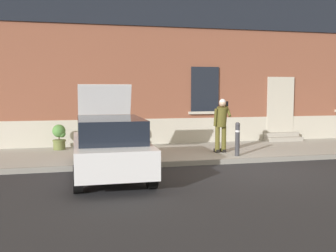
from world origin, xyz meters
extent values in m
plane|color=#232326|center=(0.00, 0.00, 0.00)|extent=(80.00, 80.00, 0.00)
cube|color=#99968E|center=(0.00, 2.80, 0.07)|extent=(24.00, 3.60, 0.15)
cube|color=gray|center=(0.00, 0.94, 0.07)|extent=(24.00, 0.12, 0.15)
cube|color=brown|center=(0.00, 5.30, 3.75)|extent=(24.00, 1.40, 7.50)
cube|color=#BCB7A8|center=(0.00, 4.58, 0.55)|extent=(24.00, 0.08, 1.10)
cube|color=black|center=(3.41, 4.57, 1.52)|extent=(1.00, 0.08, 2.10)
cube|color=#BCB7A8|center=(3.41, 4.55, 1.57)|extent=(1.16, 0.06, 2.24)
cube|color=black|center=(0.21, 4.57, 2.20)|extent=(1.10, 0.06, 1.70)
cube|color=#BCB7A8|center=(0.21, 4.54, 1.30)|extent=(1.30, 0.12, 0.10)
cube|color=black|center=(0.00, 4.57, 5.20)|extent=(16.80, 0.06, 1.40)
cube|color=#9E998E|center=(3.41, 4.12, 0.23)|extent=(1.43, 0.32, 0.16)
cube|color=#9E998E|center=(3.41, 4.44, 0.31)|extent=(1.43, 0.32, 0.32)
cube|color=white|center=(-3.83, 0.00, 0.62)|extent=(1.75, 4.00, 0.64)
cube|color=black|center=(-3.83, -0.15, 1.22)|extent=(1.54, 2.40, 0.56)
cube|color=black|center=(-3.83, 2.02, 0.40)|extent=(1.66, 0.10, 0.20)
cube|color=yellow|center=(-3.83, 2.02, 0.58)|extent=(0.52, 0.02, 0.12)
cube|color=#B21414|center=(-4.59, 2.01, 0.84)|extent=(0.16, 0.04, 0.18)
cube|color=#B21414|center=(-3.08, 2.01, 0.84)|extent=(0.16, 0.04, 0.18)
cube|color=white|center=(-3.83, 1.46, 1.90)|extent=(1.49, 0.37, 0.87)
cylinder|color=black|center=(-4.63, -1.40, 0.30)|extent=(0.20, 0.60, 0.60)
cylinder|color=black|center=(-3.04, -1.40, 0.30)|extent=(0.20, 0.60, 0.60)
cylinder|color=black|center=(-4.63, 1.40, 0.30)|extent=(0.20, 0.60, 0.60)
cylinder|color=black|center=(-3.04, 1.40, 0.30)|extent=(0.20, 0.60, 0.60)
cylinder|color=#333338|center=(0.18, 1.35, 0.62)|extent=(0.14, 0.14, 0.95)
sphere|color=#333338|center=(0.18, 1.35, 1.12)|extent=(0.15, 0.15, 0.15)
cylinder|color=silver|center=(0.18, 1.35, 0.92)|extent=(0.15, 0.15, 0.06)
cylinder|color=#514C1E|center=(-0.19, 2.11, 0.60)|extent=(0.15, 0.15, 0.82)
cube|color=black|center=(-0.19, 2.17, 0.20)|extent=(0.12, 0.28, 0.10)
cylinder|color=#514C1E|center=(0.03, 2.11, 0.60)|extent=(0.15, 0.15, 0.82)
cube|color=black|center=(0.03, 2.17, 0.20)|extent=(0.12, 0.28, 0.10)
cylinder|color=#514C1E|center=(-0.08, 2.06, 1.32)|extent=(0.34, 0.44, 0.67)
sphere|color=tan|center=(-0.08, 1.98, 1.76)|extent=(0.22, 0.22, 0.22)
sphere|color=silver|center=(-0.08, 1.98, 1.79)|extent=(0.21, 0.21, 0.21)
cylinder|color=#514C1E|center=(-0.30, 2.02, 1.30)|extent=(0.09, 0.18, 0.57)
cylinder|color=#514C1E|center=(0.12, 2.02, 1.52)|extent=(0.09, 0.42, 0.41)
cube|color=black|center=(0.07, 1.96, 1.74)|extent=(0.07, 0.02, 0.15)
cylinder|color=#606B38|center=(-5.21, 3.93, 0.32)|extent=(0.40, 0.40, 0.34)
cylinder|color=#606B38|center=(-5.21, 3.93, 0.46)|extent=(0.44, 0.44, 0.05)
cylinder|color=#47331E|center=(-5.21, 3.93, 0.61)|extent=(0.04, 0.04, 0.24)
sphere|color=#4C843D|center=(-5.21, 3.93, 0.79)|extent=(0.44, 0.44, 0.44)
sphere|color=#4C843D|center=(-5.11, 3.88, 0.69)|extent=(0.24, 0.24, 0.24)
cylinder|color=beige|center=(-2.58, 4.22, 0.32)|extent=(0.40, 0.40, 0.34)
cylinder|color=beige|center=(-2.58, 4.22, 0.46)|extent=(0.44, 0.44, 0.05)
cylinder|color=#47331E|center=(-2.58, 4.22, 0.61)|extent=(0.04, 0.04, 0.24)
sphere|color=#387F33|center=(-2.58, 4.22, 0.79)|extent=(0.44, 0.44, 0.44)
sphere|color=#387F33|center=(-2.48, 4.17, 0.69)|extent=(0.24, 0.24, 0.24)
camera|label=1|loc=(-4.66, -9.78, 2.20)|focal=41.95mm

